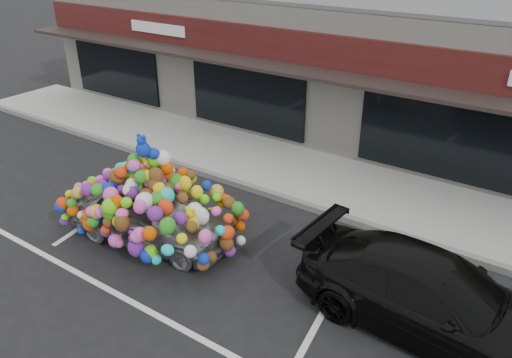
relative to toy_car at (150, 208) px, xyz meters
The scene contains 9 objects.
ground 1.62m from the toy_car, 23.44° to the left, with size 90.00×90.00×0.00m, color black.
shop_building 9.20m from the toy_car, 81.80° to the left, with size 24.00×7.20×4.31m.
sidewalk 4.80m from the toy_car, 74.14° to the left, with size 26.00×3.00×0.15m, color #979892.
kerb 3.40m from the toy_car, 67.06° to the left, with size 26.00×0.18×0.16m, color slate.
parking_stripe_left 2.20m from the toy_car, 158.18° to the left, with size 0.12×4.40×0.01m, color silver.
parking_stripe_mid 4.24m from the toy_car, 10.54° to the left, with size 0.12×4.40×0.01m, color silver.
lane_line 3.81m from the toy_car, 27.80° to the right, with size 14.00×0.12×0.01m, color silver.
toy_car is the anchor object (origin of this frame).
black_sedan 5.88m from the toy_car, ahead, with size 4.67×1.90×1.36m, color black.
Camera 1 is at (5.78, -6.93, 6.17)m, focal length 35.00 mm.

